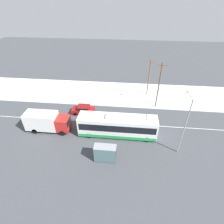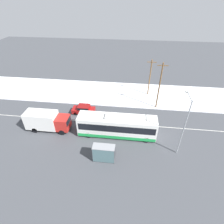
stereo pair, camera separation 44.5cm
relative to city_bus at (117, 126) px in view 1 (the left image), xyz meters
The scene contains 11 objects.
ground_plane 3.72m from the city_bus, 54.95° to the left, with size 120.00×120.00×0.00m, color #424449.
snow_lot 13.21m from the city_bus, 81.68° to the left, with size 80.00×10.37×0.12m.
lane_marking_center 3.72m from the city_bus, 54.95° to the left, with size 60.00×0.12×0.00m.
city_bus is the anchor object (origin of this frame).
box_truck 11.00m from the city_bus, behind, with size 6.79×2.30×3.16m.
sedan_car 8.26m from the city_bus, 142.03° to the left, with size 4.03×1.80×1.57m.
pedestrian_at_stop 3.87m from the city_bus, 97.68° to the right, with size 0.59×0.26×1.63m.
bus_shelter 5.42m from the city_bus, 102.69° to the right, with size 2.84×1.20×2.40m.
streetlamp 9.50m from the city_bus, 14.22° to the right, with size 0.36×2.83×8.41m.
utility_pole_roadside 11.16m from the city_bus, 51.83° to the left, with size 1.80×0.24×8.74m.
utility_pole_snowlot 14.57m from the city_bus, 68.19° to the left, with size 1.80×0.24×7.56m.
Camera 1 is at (-0.67, -22.85, 18.45)m, focal length 28.00 mm.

